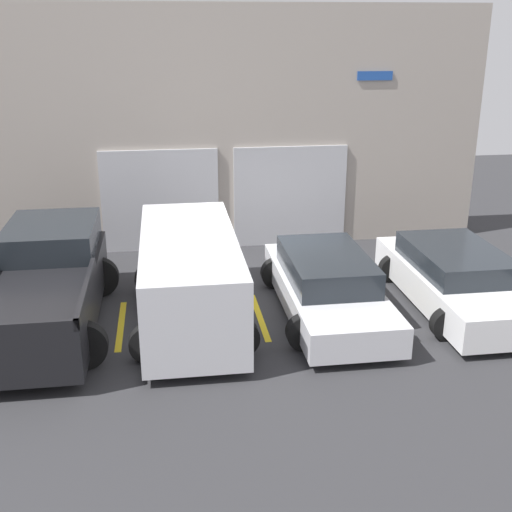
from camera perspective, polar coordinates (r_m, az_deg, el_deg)
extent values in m
plane|color=#2D2D30|center=(14.04, -0.56, -2.93)|extent=(28.00, 28.00, 0.00)
cube|color=#9E9389|center=(16.43, -2.18, 11.19)|extent=(12.90, 0.60, 5.97)
cube|color=#ADADB2|center=(16.34, -8.50, 4.87)|extent=(2.92, 0.08, 2.57)
cube|color=#ADADB2|center=(16.65, 3.05, 5.33)|extent=(2.92, 0.08, 2.57)
cube|color=#1E4799|center=(16.72, 10.53, 15.48)|extent=(0.90, 0.03, 0.22)
cube|color=black|center=(12.54, -18.28, -3.46)|extent=(1.90, 5.05, 0.90)
cube|color=#1E2328|center=(13.59, -17.70, 1.66)|extent=(1.74, 2.27, 0.56)
cube|color=black|center=(11.16, -14.90, -2.97)|extent=(0.08, 2.78, 0.18)
cube|color=black|center=(10.10, -20.82, -6.07)|extent=(1.90, 0.08, 0.18)
cylinder|color=black|center=(14.23, -20.51, -2.12)|extent=(0.83, 0.22, 0.83)
cylinder|color=black|center=(13.96, -13.78, -1.83)|extent=(0.83, 0.22, 0.83)
cylinder|color=black|center=(11.11, -15.12, -7.68)|extent=(0.83, 0.22, 0.83)
cube|color=white|center=(13.69, 17.32, -2.45)|extent=(1.84, 4.66, 0.63)
cube|color=#1E2328|center=(13.61, 17.33, -0.19)|extent=(1.62, 2.56, 0.44)
cylinder|color=black|center=(14.67, 12.05, -1.10)|extent=(0.61, 0.22, 0.61)
cylinder|color=black|center=(15.30, 17.76, -0.76)|extent=(0.61, 0.22, 0.61)
cylinder|color=black|center=(12.22, 16.62, -5.82)|extent=(0.61, 0.22, 0.61)
cube|color=silver|center=(12.80, 6.31, -3.27)|extent=(1.74, 4.70, 0.56)
cube|color=#1E2328|center=(12.71, 6.27, -0.85)|extent=(1.53, 2.58, 0.51)
cylinder|color=black|center=(14.00, 1.81, -1.54)|extent=(0.67, 0.22, 0.67)
cylinder|color=black|center=(14.33, 7.82, -1.21)|extent=(0.67, 0.22, 0.67)
cylinder|color=black|center=(11.39, 4.37, -6.76)|extent=(0.67, 0.22, 0.67)
cylinder|color=black|center=(11.79, 11.66, -6.17)|extent=(0.67, 0.22, 0.67)
cube|color=silver|center=(12.23, -5.92, -1.75)|extent=(1.77, 4.87, 1.56)
cube|color=#1E2328|center=(14.33, -6.44, 3.70)|extent=(1.59, 0.06, 0.28)
cylinder|color=black|center=(13.86, -9.33, -1.99)|extent=(0.69, 0.22, 0.69)
cylinder|color=black|center=(13.90, -2.94, -1.67)|extent=(0.69, 0.22, 0.69)
cylinder|color=black|center=(11.10, -9.47, -7.67)|extent=(0.69, 0.22, 0.69)
cylinder|color=black|center=(11.16, -1.44, -7.25)|extent=(0.69, 0.22, 0.69)
cube|color=gold|center=(12.64, -11.91, -6.03)|extent=(0.12, 2.20, 0.01)
cube|color=gold|center=(12.72, 0.33, -5.41)|extent=(0.12, 2.20, 0.01)
cube|color=gold|center=(13.36, 11.87, -4.59)|extent=(0.12, 2.20, 0.01)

